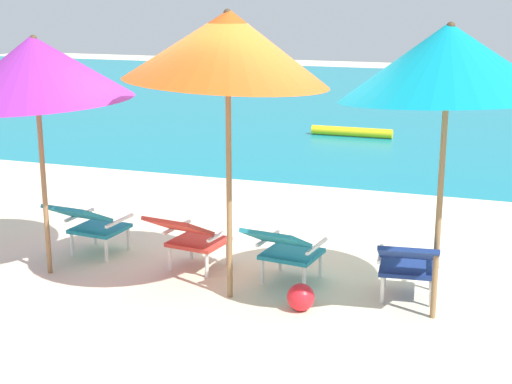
{
  "coord_description": "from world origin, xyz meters",
  "views": [
    {
      "loc": [
        2.5,
        -6.95,
        2.76
      ],
      "look_at": [
        0.0,
        0.26,
        0.75
      ],
      "focal_mm": 53.52,
      "sensor_mm": 36.0,
      "label": 1
    }
  ],
  "objects_px": {
    "lounge_chair_near_left": "(189,235)",
    "beach_umbrella_left": "(35,69)",
    "beach_umbrella_center": "(228,47)",
    "beach_umbrella_right": "(449,62)",
    "swim_buoy": "(352,132)",
    "lounge_chair_far_left": "(90,222)",
    "beach_ball": "(301,297)",
    "lounge_chair_near_right": "(285,247)",
    "lounge_chair_far_right": "(408,262)"
  },
  "relations": [
    {
      "from": "lounge_chair_near_right",
      "to": "beach_ball",
      "type": "height_order",
      "value": "lounge_chair_near_right"
    },
    {
      "from": "swim_buoy",
      "to": "beach_ball",
      "type": "relative_size",
      "value": 6.42
    },
    {
      "from": "beach_umbrella_left",
      "to": "lounge_chair_near_left",
      "type": "bearing_deg",
      "value": 18.91
    },
    {
      "from": "lounge_chair_near_right",
      "to": "beach_umbrella_left",
      "type": "height_order",
      "value": "beach_umbrella_left"
    },
    {
      "from": "lounge_chair_far_left",
      "to": "beach_ball",
      "type": "bearing_deg",
      "value": -13.53
    },
    {
      "from": "lounge_chair_near_right",
      "to": "beach_umbrella_right",
      "type": "height_order",
      "value": "beach_umbrella_right"
    },
    {
      "from": "lounge_chair_far_left",
      "to": "lounge_chair_near_left",
      "type": "xyz_separation_m",
      "value": [
        1.18,
        -0.06,
        0.0
      ]
    },
    {
      "from": "beach_umbrella_right",
      "to": "beach_ball",
      "type": "height_order",
      "value": "beach_umbrella_right"
    },
    {
      "from": "lounge_chair_far_left",
      "to": "beach_umbrella_left",
      "type": "xyz_separation_m",
      "value": [
        -0.16,
        -0.52,
        1.65
      ]
    },
    {
      "from": "swim_buoy",
      "to": "beach_umbrella_left",
      "type": "xyz_separation_m",
      "value": [
        -1.29,
        -8.38,
        1.95
      ]
    },
    {
      "from": "lounge_chair_near_left",
      "to": "beach_ball",
      "type": "bearing_deg",
      "value": -22.18
    },
    {
      "from": "beach_umbrella_left",
      "to": "beach_umbrella_right",
      "type": "height_order",
      "value": "beach_umbrella_right"
    },
    {
      "from": "beach_ball",
      "to": "swim_buoy",
      "type": "bearing_deg",
      "value": 99.16
    },
    {
      "from": "swim_buoy",
      "to": "lounge_chair_near_right",
      "type": "distance_m",
      "value": 8.04
    },
    {
      "from": "beach_umbrella_left",
      "to": "swim_buoy",
      "type": "bearing_deg",
      "value": 81.22
    },
    {
      "from": "swim_buoy",
      "to": "lounge_chair_far_left",
      "type": "distance_m",
      "value": 7.94
    },
    {
      "from": "beach_umbrella_center",
      "to": "beach_umbrella_right",
      "type": "bearing_deg",
      "value": 4.21
    },
    {
      "from": "lounge_chair_near_right",
      "to": "beach_umbrella_center",
      "type": "relative_size",
      "value": 0.35
    },
    {
      "from": "lounge_chair_far_right",
      "to": "beach_ball",
      "type": "relative_size",
      "value": 3.73
    },
    {
      "from": "swim_buoy",
      "to": "beach_umbrella_right",
      "type": "bearing_deg",
      "value": -73.13
    },
    {
      "from": "lounge_chair_near_left",
      "to": "beach_ball",
      "type": "xyz_separation_m",
      "value": [
        1.31,
        -0.54,
        -0.28
      ]
    },
    {
      "from": "beach_umbrella_right",
      "to": "beach_ball",
      "type": "relative_size",
      "value": 10.39
    },
    {
      "from": "swim_buoy",
      "to": "lounge_chair_near_right",
      "type": "xyz_separation_m",
      "value": [
        1.06,
        -7.97,
        0.31
      ]
    },
    {
      "from": "swim_buoy",
      "to": "beach_umbrella_right",
      "type": "distance_m",
      "value": 8.86
    },
    {
      "from": "swim_buoy",
      "to": "lounge_chair_near_right",
      "type": "bearing_deg",
      "value": -82.41
    },
    {
      "from": "beach_umbrella_left",
      "to": "beach_ball",
      "type": "height_order",
      "value": "beach_umbrella_left"
    },
    {
      "from": "swim_buoy",
      "to": "beach_umbrella_center",
      "type": "height_order",
      "value": "beach_umbrella_center"
    },
    {
      "from": "beach_umbrella_center",
      "to": "beach_umbrella_right",
      "type": "relative_size",
      "value": 1.03
    },
    {
      "from": "beach_umbrella_left",
      "to": "beach_ball",
      "type": "distance_m",
      "value": 3.28
    },
    {
      "from": "beach_umbrella_left",
      "to": "beach_umbrella_right",
      "type": "bearing_deg",
      "value": 2.27
    },
    {
      "from": "swim_buoy",
      "to": "beach_umbrella_left",
      "type": "bearing_deg",
      "value": -98.78
    },
    {
      "from": "beach_umbrella_left",
      "to": "beach_umbrella_center",
      "type": "distance_m",
      "value": 1.96
    },
    {
      "from": "lounge_chair_far_left",
      "to": "beach_umbrella_right",
      "type": "distance_m",
      "value": 4.07
    },
    {
      "from": "beach_umbrella_left",
      "to": "lounge_chair_near_right",
      "type": "bearing_deg",
      "value": 9.97
    },
    {
      "from": "lounge_chair_near_left",
      "to": "beach_umbrella_right",
      "type": "xyz_separation_m",
      "value": [
        2.45,
        -0.31,
        1.81
      ]
    },
    {
      "from": "beach_ball",
      "to": "lounge_chair_far_right",
      "type": "bearing_deg",
      "value": 28.18
    },
    {
      "from": "swim_buoy",
      "to": "lounge_chair_far_right",
      "type": "relative_size",
      "value": 1.72
    },
    {
      "from": "lounge_chair_far_right",
      "to": "lounge_chair_near_left",
      "type": "bearing_deg",
      "value": 178.16
    },
    {
      "from": "swim_buoy",
      "to": "lounge_chair_far_left",
      "type": "relative_size",
      "value": 1.75
    },
    {
      "from": "lounge_chair_far_left",
      "to": "lounge_chair_near_left",
      "type": "height_order",
      "value": "same"
    },
    {
      "from": "lounge_chair_near_left",
      "to": "beach_umbrella_left",
      "type": "distance_m",
      "value": 2.17
    },
    {
      "from": "lounge_chair_near_left",
      "to": "beach_umbrella_left",
      "type": "bearing_deg",
      "value": -161.09
    },
    {
      "from": "beach_umbrella_right",
      "to": "lounge_chair_far_right",
      "type": "bearing_deg",
      "value": 137.7
    },
    {
      "from": "swim_buoy",
      "to": "beach_umbrella_left",
      "type": "distance_m",
      "value": 8.7
    },
    {
      "from": "lounge_chair_near_right",
      "to": "lounge_chair_near_left",
      "type": "bearing_deg",
      "value": 177.37
    },
    {
      "from": "lounge_chair_far_right",
      "to": "beach_ball",
      "type": "xyz_separation_m",
      "value": [
        -0.87,
        -0.47,
        -0.28
      ]
    },
    {
      "from": "lounge_chair_far_right",
      "to": "beach_umbrella_center",
      "type": "distance_m",
      "value": 2.5
    },
    {
      "from": "beach_ball",
      "to": "lounge_chair_near_right",
      "type": "bearing_deg",
      "value": 121.72
    },
    {
      "from": "lounge_chair_far_left",
      "to": "beach_ball",
      "type": "height_order",
      "value": "lounge_chair_far_left"
    },
    {
      "from": "lounge_chair_far_left",
      "to": "lounge_chair_far_right",
      "type": "relative_size",
      "value": 0.99
    }
  ]
}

